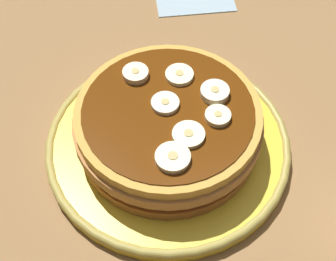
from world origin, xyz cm
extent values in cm
cube|color=olive|center=(0.00, 0.00, -1.50)|extent=(140.00, 140.00, 3.00)
cylinder|color=yellow|center=(0.00, 0.00, 0.68)|extent=(26.64, 26.64, 1.37)
torus|color=#A49342|center=(0.00, 0.00, 1.16)|extent=(26.80, 26.80, 0.96)
cylinder|color=#9C5E2D|center=(-0.01, -0.30, 2.03)|extent=(19.18, 19.18, 1.32)
cylinder|color=tan|center=(0.39, -0.46, 3.35)|extent=(18.54, 18.54, 1.32)
cylinder|color=#B57942|center=(-0.06, -0.03, 4.68)|extent=(19.76, 19.76, 1.32)
cylinder|color=gold|center=(-0.35, -0.46, 6.00)|extent=(19.19, 19.19, 1.32)
cylinder|color=#592B0A|center=(0.00, 0.00, 6.74)|extent=(17.56, 17.56, 0.16)
cylinder|color=#EBE7C5|center=(0.42, -0.72, 6.98)|extent=(2.89, 2.89, 0.64)
cylinder|color=tan|center=(0.42, -0.72, 7.34)|extent=(0.81, 0.81, 0.08)
cylinder|color=#FDF4BB|center=(-4.14, 2.87, 7.03)|extent=(2.61, 2.61, 0.75)
cylinder|color=tan|center=(-4.14, 2.87, 7.45)|extent=(0.73, 0.73, 0.08)
cylinder|color=#EFE7C0|center=(-5.22, -0.04, 7.12)|extent=(3.00, 3.00, 0.91)
cylinder|color=tan|center=(-5.22, -0.04, 7.61)|extent=(0.84, 0.84, 0.08)
cylinder|color=#FAE2B4|center=(1.33, -5.64, 7.09)|extent=(2.77, 2.77, 0.87)
cylinder|color=tan|center=(1.33, -5.64, 7.57)|extent=(0.78, 0.78, 0.08)
cylinder|color=beige|center=(1.93, 5.65, 7.04)|extent=(3.37, 3.37, 0.76)
cylinder|color=tan|center=(1.93, 5.65, 7.46)|extent=(0.94, 0.94, 0.08)
cylinder|color=#F1EFBB|center=(-0.54, 3.78, 6.97)|extent=(3.21, 3.21, 0.62)
cylinder|color=tan|center=(-0.54, 3.78, 7.32)|extent=(0.90, 0.90, 0.08)
cylinder|color=#F5EEB9|center=(-2.91, -3.74, 6.98)|extent=(3.01, 3.01, 0.64)
cylinder|color=tan|center=(-2.91, -3.74, 7.34)|extent=(0.84, 0.84, 0.08)
camera|label=1|loc=(12.33, 28.96, 45.52)|focal=53.03mm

